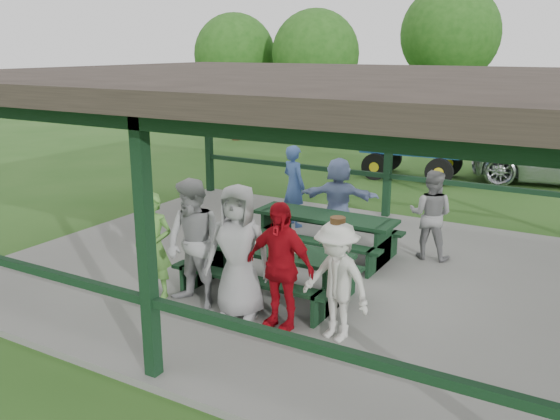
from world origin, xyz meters
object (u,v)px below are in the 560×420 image
Objects in this scene: contestant_green at (154,246)px; contestant_grey_left at (194,244)px; farm_trailer at (413,155)px; contestant_white_fedora at (336,281)px; spectator_lblue at (338,199)px; spectator_grey at (431,215)px; contestant_red at (280,266)px; contestant_grey_mid at (238,252)px; picnic_table_far at (325,230)px; picnic_table_near at (268,264)px; spectator_blue at (294,186)px.

contestant_grey_left is at bearing -12.39° from contestant_green.
contestant_grey_left is 10.49m from farm_trailer.
contestant_white_fedora is 4.01m from spectator_lblue.
spectator_lblue is 1.81m from spectator_grey.
contestant_white_fedora is at bearing 84.10° from spectator_grey.
contestant_red is at bearing 88.26° from spectator_lblue.
spectator_lblue is (-0.87, 3.75, -0.05)m from contestant_red.
contestant_white_fedora is at bearing 99.27° from spectator_lblue.
contestant_green is 0.85× the size of contestant_grey_mid.
spectator_grey is (1.66, 0.79, 0.32)m from picnic_table_far.
farm_trailer is at bearing 116.11° from contestant_white_fedora.
picnic_table_near is 1.58× the size of contestant_white_fedora.
contestant_white_fedora is at bearing -12.45° from contestant_green.
spectator_grey reaches higher than picnic_table_far.
contestant_grey_mid is at bearing 133.35° from spectator_blue.
spectator_grey is at bearing 59.62° from picnic_table_near.
spectator_lblue is at bearing 107.55° from contestant_red.
contestant_grey_left is 0.47× the size of farm_trailer.
spectator_blue reaches higher than spectator_lblue.
spectator_lblue is (0.52, 3.75, -0.12)m from contestant_grey_left.
farm_trailer is (0.55, 6.27, -0.27)m from spectator_blue.
contestant_grey_left reaches higher than picnic_table_far.
spectator_blue is at bearing 135.45° from picnic_table_far.
contestant_red is 4.70m from spectator_blue.
contestant_white_fedora is 5.00m from spectator_blue.
spectator_blue is at bearing 74.52° from contestant_green.
contestant_green is 0.40× the size of farm_trailer.
contestant_grey_left is (0.72, 0.03, 0.14)m from contestant_green.
picnic_table_near is at bearing 165.76° from contestant_white_fedora.
contestant_grey_left is at bearing -163.72° from contestant_white_fedora.
picnic_table_near is at bearing 77.62° from contestant_grey_mid.
spectator_blue is 3.06m from spectator_grey.
contestant_grey_mid is at bearing 78.26° from spectator_lblue.
contestant_red is 1.06× the size of spectator_lblue.
contestant_red reaches higher than spectator_lblue.
contestant_green is 3.99m from spectator_lblue.
contestant_red reaches higher than picnic_table_near.
picnic_table_near is at bearing 137.06° from spectator_blue.
contestant_green is at bearing -170.57° from contestant_grey_left.
spectator_blue is 1.07× the size of spectator_grey.
spectator_lblue is at bearing 93.32° from picnic_table_near.
picnic_table_near is at bearing 78.48° from spectator_lblue.
picnic_table_near is 3.63m from spectator_blue.
contestant_red is 1.07× the size of contestant_white_fedora.
contestant_green is 1.00× the size of spectator_grey.
contestant_grey_mid reaches higher than picnic_table_near.
picnic_table_near is at bearing -89.39° from picnic_table_far.
contestant_grey_mid is 0.68m from contestant_red.
spectator_lblue is 0.96× the size of spectator_blue.
picnic_table_far is 1.36× the size of contestant_grey_left.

